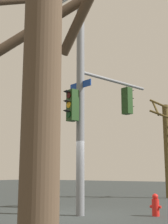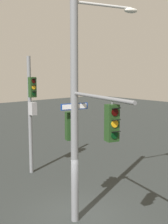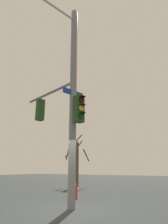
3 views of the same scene
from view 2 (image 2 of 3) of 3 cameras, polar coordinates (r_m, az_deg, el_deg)
ground_plane at (r=12.48m, az=-1.08°, el=-19.82°), size 80.00×80.00×0.00m
main_signal_pole_assembly at (r=10.58m, az=-0.50°, el=1.10°), size 3.69×4.24×8.73m
secondary_pole_assembly at (r=16.47m, az=-10.31°, el=0.83°), size 0.38×0.76×6.62m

